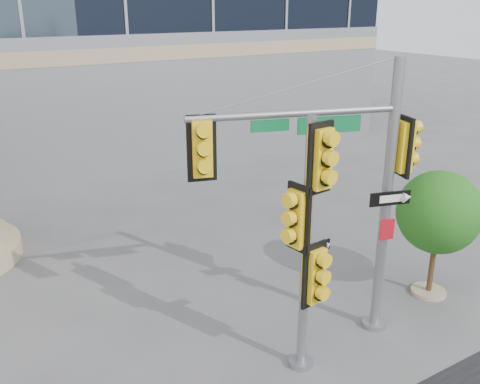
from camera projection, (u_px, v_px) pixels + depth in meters
ground at (291, 358)px, 11.51m from camera, size 120.00×120.00×0.00m
main_signal_pole at (341, 174)px, 11.09m from camera, size 4.70×1.79×6.23m
secondary_signal_pole at (309, 231)px, 10.12m from camera, size 0.95×0.70×5.34m
street_tree at (439, 215)px, 13.38m from camera, size 2.15×2.10×3.35m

